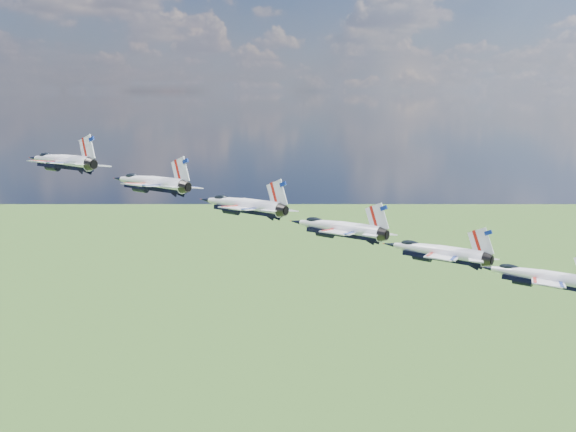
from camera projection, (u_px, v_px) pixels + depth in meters
jet_0 at (60, 161)px, 79.22m from camera, size 13.13×15.91×5.40m
jet_1 at (149, 182)px, 77.94m from camera, size 13.13×15.91×5.40m
jet_2 at (241, 205)px, 76.66m from camera, size 13.13×15.91×5.40m
jet_3 at (336, 228)px, 75.37m from camera, size 13.13×15.91×5.40m
jet_4 at (434, 251)px, 74.09m from camera, size 13.13×15.91×5.40m
jet_5 at (536, 276)px, 72.80m from camera, size 13.13×15.91×5.40m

